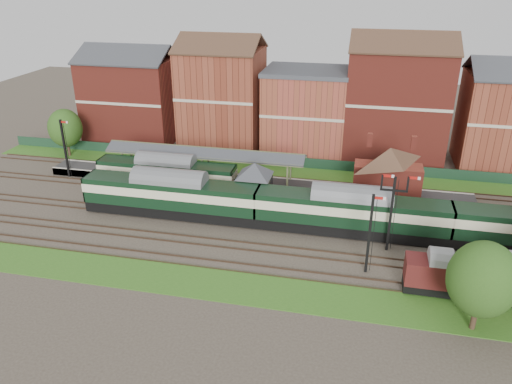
% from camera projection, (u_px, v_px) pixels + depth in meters
% --- Properties ---
extents(ground, '(160.00, 160.00, 0.00)m').
position_uv_depth(ground, '(275.00, 226.00, 55.13)').
color(ground, '#473D33').
rests_on(ground, ground).
extents(grass_back, '(90.00, 4.50, 0.06)m').
position_uv_depth(grass_back, '(296.00, 172.00, 69.33)').
color(grass_back, '#2D6619').
rests_on(grass_back, ground).
extents(grass_front, '(90.00, 5.00, 0.06)m').
position_uv_depth(grass_front, '(250.00, 288.00, 44.46)').
color(grass_front, '#2D6619').
rests_on(grass_front, ground).
extents(fence, '(90.00, 0.12, 1.50)m').
position_uv_depth(fence, '(298.00, 162.00, 70.81)').
color(fence, '#193823').
rests_on(fence, ground).
extents(platform, '(55.00, 3.40, 1.00)m').
position_uv_depth(platform, '(250.00, 184.00, 64.56)').
color(platform, '#2D2D2D').
rests_on(platform, ground).
extents(signal_box, '(5.40, 5.40, 6.00)m').
position_uv_depth(signal_box, '(255.00, 186.00, 57.28)').
color(signal_box, '#637050').
rests_on(signal_box, ground).
extents(brick_hut, '(3.20, 2.64, 2.94)m').
position_uv_depth(brick_hut, '(323.00, 208.00, 56.54)').
color(brick_hut, maroon).
rests_on(brick_hut, ground).
extents(station_building, '(8.10, 8.10, 5.90)m').
position_uv_depth(station_building, '(388.00, 169.00, 59.80)').
color(station_building, maroon).
rests_on(station_building, platform).
extents(canopy, '(26.00, 3.89, 4.08)m').
position_uv_depth(canopy, '(205.00, 151.00, 64.04)').
color(canopy, '#545A38').
rests_on(canopy, platform).
extents(semaphore_bracket, '(3.60, 0.25, 8.18)m').
position_uv_depth(semaphore_bracket, '(392.00, 209.00, 48.63)').
color(semaphore_bracket, black).
rests_on(semaphore_bracket, ground).
extents(semaphore_platform_end, '(1.23, 0.25, 8.00)m').
position_uv_depth(semaphore_platform_end, '(65.00, 148.00, 66.38)').
color(semaphore_platform_end, black).
rests_on(semaphore_platform_end, ground).
extents(semaphore_siding, '(1.23, 0.25, 8.00)m').
position_uv_depth(semaphore_siding, '(370.00, 233.00, 45.22)').
color(semaphore_siding, black).
rests_on(semaphore_siding, ground).
extents(town_backdrop, '(69.00, 10.00, 16.00)m').
position_uv_depth(town_backdrop, '(305.00, 107.00, 74.47)').
color(town_backdrop, maroon).
rests_on(town_backdrop, ground).
extents(dmu_train, '(60.41, 3.17, 4.64)m').
position_uv_depth(dmu_train, '(351.00, 211.00, 52.42)').
color(dmu_train, black).
rests_on(dmu_train, ground).
extents(platform_railcar, '(17.76, 2.80, 4.09)m').
position_uv_depth(platform_railcar, '(167.00, 173.00, 62.87)').
color(platform_railcar, black).
rests_on(platform_railcar, ground).
extents(goods_van_a, '(5.57, 2.42, 3.38)m').
position_uv_depth(goods_van_a, '(438.00, 274.00, 43.19)').
color(goods_van_a, black).
rests_on(goods_van_a, ground).
extents(tree_far, '(5.30, 5.30, 7.73)m').
position_uv_depth(tree_far, '(483.00, 279.00, 37.64)').
color(tree_far, '#382619').
rests_on(tree_far, ground).
extents(tree_back, '(4.94, 4.94, 7.21)m').
position_uv_depth(tree_back, '(65.00, 128.00, 73.61)').
color(tree_back, '#382619').
rests_on(tree_back, ground).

